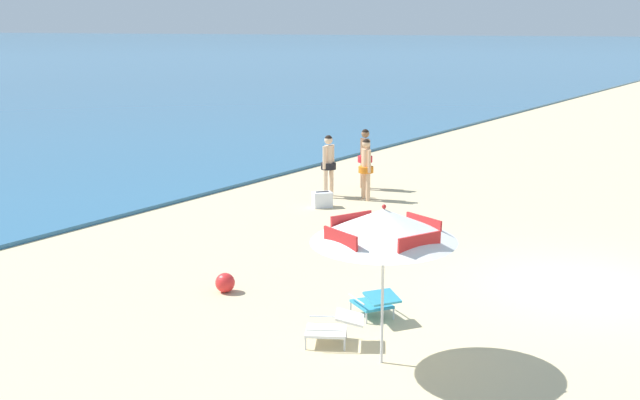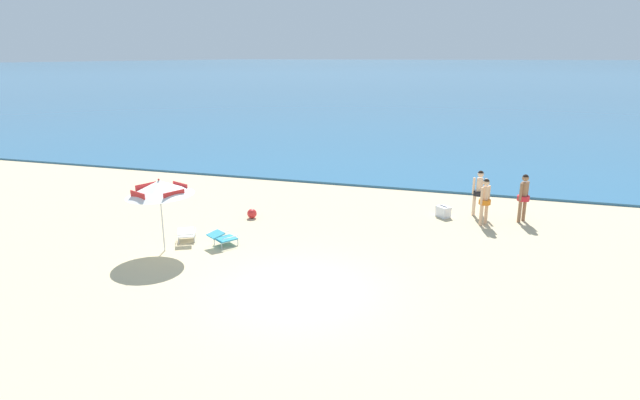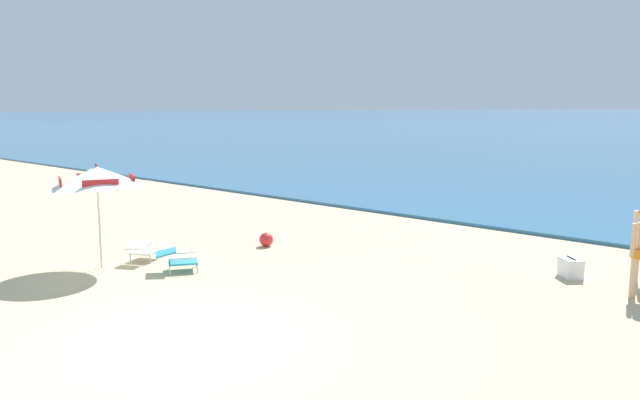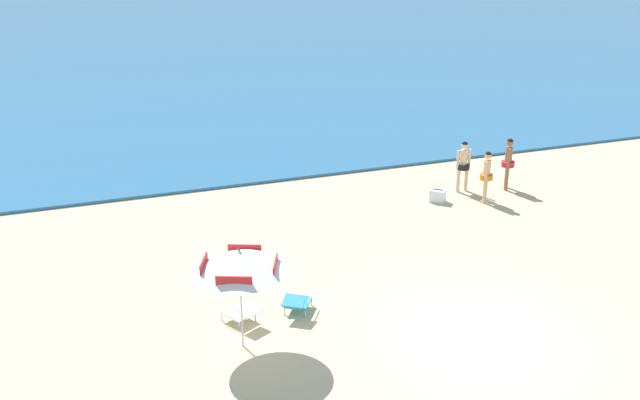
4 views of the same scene
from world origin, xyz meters
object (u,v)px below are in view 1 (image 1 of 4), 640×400
object	(u,v)px
person_standing_near_shore	(365,154)
cooler_box	(322,200)
beach_umbrella_striped_main	(384,225)
lounge_chair_under_umbrella	(334,326)
person_standing_beside	(328,161)
beach_ball	(225,283)
person_wading_in	(366,165)
lounge_chair_beside_umbrella	(375,302)

from	to	relation	value
person_standing_near_shore	cooler_box	world-z (taller)	person_standing_near_shore
beach_umbrella_striped_main	lounge_chair_under_umbrella	bearing A→B (deg)	76.52
person_standing_beside	beach_ball	world-z (taller)	person_standing_beside
person_standing_near_shore	lounge_chair_under_umbrella	bearing A→B (deg)	-152.66
person_wading_in	cooler_box	distance (m)	1.68
lounge_chair_under_umbrella	beach_ball	xyz separation A→B (m)	(0.98, 2.88, -0.10)
person_wading_in	cooler_box	world-z (taller)	person_wading_in
person_standing_beside	lounge_chair_under_umbrella	bearing A→B (deg)	-147.44
lounge_chair_beside_umbrella	person_standing_near_shore	distance (m)	10.63
beach_umbrella_striped_main	lounge_chair_beside_umbrella	size ratio (longest dim) A/B	2.41
person_wading_in	person_standing_near_shore	bearing A→B (deg)	30.43
cooler_box	person_standing_beside	bearing A→B (deg)	25.34
beach_umbrella_striped_main	beach_ball	size ratio (longest dim) A/B	6.82
beach_umbrella_striped_main	lounge_chair_beside_umbrella	bearing A→B (deg)	31.61
beach_umbrella_striped_main	person_wading_in	bearing A→B (deg)	30.65
beach_umbrella_striped_main	person_standing_beside	size ratio (longest dim) A/B	1.39
lounge_chair_under_umbrella	person_standing_beside	xyz separation A→B (m)	(8.90, 5.68, 0.71)
lounge_chair_under_umbrella	beach_ball	size ratio (longest dim) A/B	2.84
cooler_box	beach_ball	xyz separation A→B (m)	(-6.71, -2.23, -0.03)
person_standing_near_shore	beach_ball	world-z (taller)	person_standing_near_shore
lounge_chair_beside_umbrella	cooler_box	world-z (taller)	lounge_chair_beside_umbrella
person_standing_beside	person_wading_in	bearing A→B (deg)	-79.36
lounge_chair_under_umbrella	person_standing_beside	world-z (taller)	person_standing_beside
lounge_chair_under_umbrella	person_standing_beside	bearing A→B (deg)	32.56
lounge_chair_under_umbrella	person_wading_in	world-z (taller)	person_wading_in
lounge_chair_beside_umbrella	person_wading_in	distance (m)	9.11
cooler_box	beach_ball	world-z (taller)	cooler_box
beach_umbrella_striped_main	lounge_chair_under_umbrella	world-z (taller)	beach_umbrella_striped_main
person_standing_near_shore	person_standing_beside	xyz separation A→B (m)	(-1.51, 0.30, -0.02)
lounge_chair_under_umbrella	cooler_box	distance (m)	9.23
beach_umbrella_striped_main	person_standing_beside	world-z (taller)	beach_umbrella_striped_main
beach_umbrella_striped_main	person_standing_near_shore	size ratio (longest dim) A/B	1.37
person_wading_in	cooler_box	xyz separation A→B (m)	(-1.42, 0.50, -0.76)
lounge_chair_under_umbrella	person_standing_beside	distance (m)	10.59
lounge_chair_beside_umbrella	person_standing_near_shore	size ratio (longest dim) A/B	0.57
lounge_chair_beside_umbrella	cooler_box	xyz separation A→B (m)	(6.41, 5.10, -0.08)
lounge_chair_beside_umbrella	beach_ball	world-z (taller)	lounge_chair_beside_umbrella
beach_umbrella_striped_main	person_standing_near_shore	bearing A→B (deg)	30.63
lounge_chair_under_umbrella	cooler_box	xyz separation A→B (m)	(7.69, 5.11, -0.08)
person_wading_in	lounge_chair_beside_umbrella	bearing A→B (deg)	-149.53
person_standing_near_shore	cooler_box	size ratio (longest dim) A/B	2.90
beach_umbrella_striped_main	beach_ball	distance (m)	4.36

